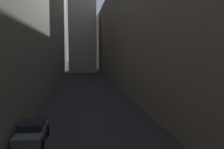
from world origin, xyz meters
name	(u,v)px	position (x,y,z in m)	size (l,w,h in m)	color
ground_plane	(87,92)	(0.00, 48.00, 0.00)	(264.00, 264.00, 0.00)	#232326
building_block_left	(6,10)	(-12.12, 50.00, 12.53)	(13.25, 108.00, 25.06)	#756B5B
building_block_right	(164,31)	(12.84, 50.00, 9.55)	(14.69, 108.00, 19.11)	#756B5B
parked_car_left_far	(32,132)	(-4.40, 26.57, 0.71)	(1.94, 4.25, 1.36)	#4C4C51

